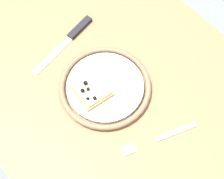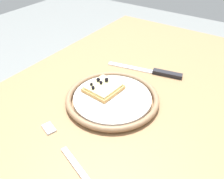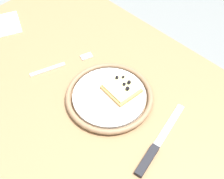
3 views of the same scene
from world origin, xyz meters
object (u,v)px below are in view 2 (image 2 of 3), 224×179
dining_table (120,129)px  pizza_slice_near (103,87)px  knife (157,72)px  fork (65,150)px  plate (112,98)px

dining_table → pizza_slice_near: pizza_slice_near is taller
dining_table → knife: 0.21m
dining_table → pizza_slice_near: bearing=80.2°
fork → plate: bearing=3.4°
dining_table → pizza_slice_near: size_ratio=12.34×
dining_table → knife: size_ratio=4.96×
knife → fork: 0.39m
pizza_slice_near → knife: pizza_slice_near is taller
fork → pizza_slice_near: bearing=13.3°
pizza_slice_near → knife: bearing=-22.3°
plate → pizza_slice_near: size_ratio=2.56×
dining_table → fork: fork is taller
plate → pizza_slice_near: bearing=72.4°
fork → knife: bearing=-3.8°
plate → fork: (-0.19, -0.01, -0.01)m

